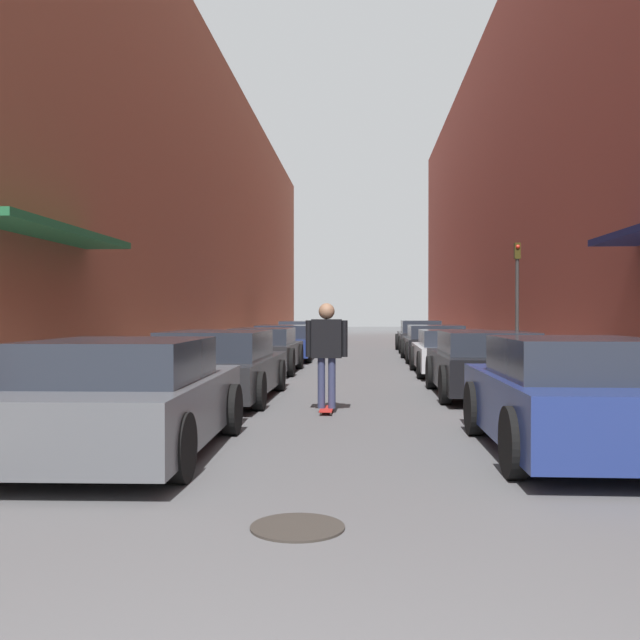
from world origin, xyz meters
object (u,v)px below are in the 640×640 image
parked_car_right_2 (453,352)px  traffic_light (517,290)px  parked_car_left_5 (311,334)px  parked_car_left_4 (302,336)px  parked_car_right_1 (485,364)px  parked_car_left_1 (219,366)px  parked_car_right_3 (435,343)px  skateboarder (327,345)px  parked_car_left_3 (284,343)px  manhole_cover (297,527)px  parked_car_left_0 (126,398)px  parked_car_right_0 (570,398)px  parked_car_right_4 (420,337)px  parked_car_left_2 (264,350)px

parked_car_right_2 → traffic_light: traffic_light is taller
parked_car_right_2 → parked_car_left_5: bearing=106.6°
parked_car_left_4 → parked_car_right_1: parked_car_left_4 is taller
parked_car_left_1 → traffic_light: 10.13m
parked_car_right_3 → skateboarder: size_ratio=2.65×
parked_car_left_4 → traffic_light: (6.82, -9.41, 1.62)m
traffic_light → parked_car_right_3: bearing=117.8°
parked_car_left_3 → manhole_cover: (2.17, -18.71, -0.58)m
parked_car_right_1 → skateboarder: size_ratio=2.37×
parked_car_left_0 → traffic_light: bearing=60.6°
parked_car_right_0 → traffic_light: size_ratio=1.16×
parked_car_left_5 → parked_car_right_3: size_ratio=0.92×
parked_car_left_4 → parked_car_right_4: 4.88m
parked_car_left_3 → skateboarder: (2.08, -12.63, 0.48)m
parked_car_right_1 → manhole_cover: size_ratio=5.89×
parked_car_left_3 → parked_car_right_3: parked_car_right_3 is taller
traffic_light → manhole_cover: bearing=-107.8°
parked_car_right_0 → parked_car_left_0: bearing=-176.9°
parked_car_left_4 → parked_car_right_4: (4.88, -0.11, 0.01)m
parked_car_right_1 → parked_car_right_3: bearing=89.7°
parked_car_left_1 → parked_car_right_2: parked_car_left_1 is taller
parked_car_left_3 → manhole_cover: bearing=-83.4°
parked_car_left_3 → parked_car_left_4: (0.13, 5.61, 0.03)m
parked_car_left_2 → parked_car_right_3: (5.01, 4.89, 0.00)m
parked_car_left_1 → parked_car_right_3: 11.95m
parked_car_left_2 → manhole_cover: parked_car_left_2 is taller
parked_car_left_3 → parked_car_right_0: (4.96, -15.84, 0.06)m
parked_car_left_1 → parked_car_left_0: bearing=-90.2°
parked_car_left_0 → parked_car_right_2: bearing=65.1°
parked_car_right_1 → traffic_light: size_ratio=1.21×
parked_car_left_0 → manhole_cover: parked_car_left_0 is taller
parked_car_left_5 → parked_car_right_0: 27.16m
parked_car_left_3 → manhole_cover: 18.84m
parked_car_left_0 → parked_car_right_1: (4.96, 5.88, -0.02)m
parked_car_left_2 → parked_car_right_1: size_ratio=0.97×
parked_car_left_1 → parked_car_right_2: bearing=48.5°
parked_car_right_4 → traffic_light: 9.64m
parked_car_left_2 → skateboarder: skateboarder is taller
parked_car_left_0 → parked_car_left_2: parked_car_left_0 is taller
parked_car_left_3 → parked_car_left_5: parked_car_left_5 is taller
parked_car_left_4 → manhole_cover: size_ratio=6.50×
parked_car_left_5 → parked_car_right_2: parked_car_left_5 is taller
skateboarder → parked_car_right_3: bearing=76.7°
parked_car_right_0 → parked_car_right_3: bearing=89.7°
parked_car_left_4 → parked_car_right_0: parked_car_right_0 is taller
parked_car_left_2 → parked_car_right_3: 7.00m
parked_car_left_0 → parked_car_left_2: (0.01, 11.05, -0.04)m
parked_car_left_3 → traffic_light: bearing=-28.7°
parked_car_right_1 → traffic_light: (1.97, 6.43, 1.63)m
parked_car_right_2 → manhole_cover: size_ratio=6.05×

